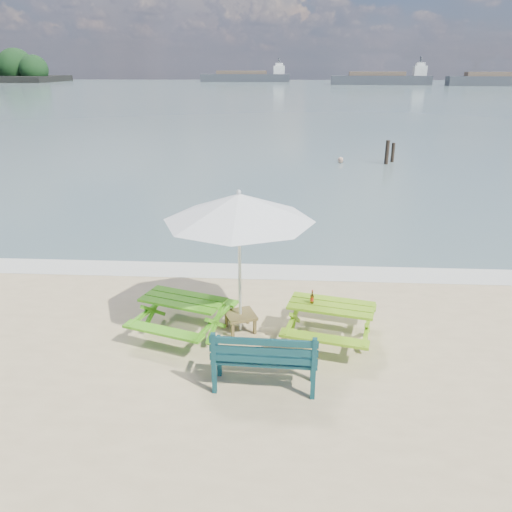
# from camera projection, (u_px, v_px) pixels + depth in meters

# --- Properties ---
(sea) EXTENTS (300.00, 300.00, 0.00)m
(sea) POSITION_uv_depth(u_px,v_px,m) (286.00, 92.00, 86.34)
(sea) COLOR slate
(sea) RESTS_ON ground
(foam_strip) EXTENTS (22.00, 0.90, 0.01)m
(foam_strip) POSITION_uv_depth(u_px,v_px,m) (270.00, 272.00, 11.41)
(foam_strip) COLOR silver
(foam_strip) RESTS_ON ground
(picnic_table_left) EXTENTS (1.84, 1.95, 0.68)m
(picnic_table_left) POSITION_uv_depth(u_px,v_px,m) (184.00, 317.00, 8.69)
(picnic_table_left) COLOR #469B17
(picnic_table_left) RESTS_ON ground
(picnic_table_right) EXTENTS (1.74, 1.86, 0.68)m
(picnic_table_right) POSITION_uv_depth(u_px,v_px,m) (330.00, 323.00, 8.49)
(picnic_table_right) COLOR #78AD1A
(picnic_table_right) RESTS_ON ground
(park_bench) EXTENTS (1.53, 0.58, 0.93)m
(park_bench) POSITION_uv_depth(u_px,v_px,m) (265.00, 369.00, 7.26)
(park_bench) COLOR #0D3439
(park_bench) RESTS_ON ground
(side_table) EXTENTS (0.66, 0.66, 0.33)m
(side_table) POSITION_uv_depth(u_px,v_px,m) (240.00, 322.00, 8.85)
(side_table) COLOR brown
(side_table) RESTS_ON ground
(patio_umbrella) EXTENTS (3.29, 3.29, 2.50)m
(patio_umbrella) POSITION_uv_depth(u_px,v_px,m) (239.00, 207.00, 8.10)
(patio_umbrella) COLOR silver
(patio_umbrella) RESTS_ON ground
(beer_bottle) EXTENTS (0.06, 0.06, 0.24)m
(beer_bottle) POSITION_uv_depth(u_px,v_px,m) (312.00, 299.00, 8.38)
(beer_bottle) COLOR brown
(beer_bottle) RESTS_ON picnic_table_right
(swimmer) EXTENTS (0.62, 0.45, 1.59)m
(swimmer) POSITION_uv_depth(u_px,v_px,m) (339.00, 173.00, 24.43)
(swimmer) COLOR tan
(swimmer) RESTS_ON ground
(mooring_pilings) EXTENTS (0.57, 0.77, 1.33)m
(mooring_pilings) POSITION_uv_depth(u_px,v_px,m) (389.00, 154.00, 23.90)
(mooring_pilings) COLOR black
(mooring_pilings) RESTS_ON ground
(cargo_ships) EXTENTS (144.08, 30.84, 4.40)m
(cargo_ships) POSITION_uv_depth(u_px,v_px,m) (512.00, 79.00, 121.20)
(cargo_ships) COLOR #34383E
(cargo_ships) RESTS_ON ground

